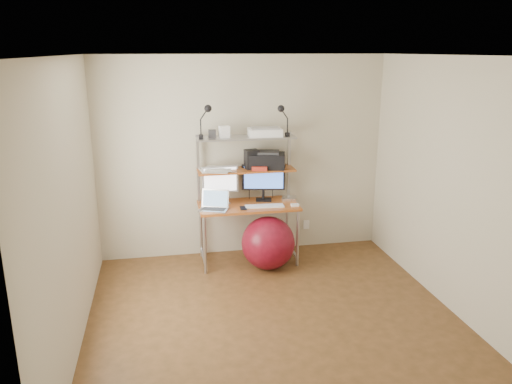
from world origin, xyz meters
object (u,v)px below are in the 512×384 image
(monitor_silver, at_px, (220,182))
(laptop, at_px, (215,205))
(printer, at_px, (267,160))
(exercise_ball, at_px, (268,243))
(monitor_black, at_px, (263,179))

(monitor_silver, distance_m, laptop, 0.34)
(laptop, relative_size, printer, 0.79)
(laptop, bearing_deg, exercise_ball, 7.76)
(monitor_black, relative_size, laptop, 1.35)
(monitor_black, height_order, exercise_ball, monitor_black)
(monitor_silver, relative_size, laptop, 1.26)
(printer, distance_m, exercise_ball, 1.01)
(laptop, bearing_deg, monitor_silver, 87.74)
(laptop, xyz_separation_m, printer, (0.68, 0.25, 0.46))
(printer, xyz_separation_m, exercise_ball, (-0.06, -0.39, -0.93))
(exercise_ball, bearing_deg, monitor_black, 86.69)
(monitor_silver, bearing_deg, exercise_ball, -43.93)
(laptop, distance_m, exercise_ball, 0.79)
(monitor_black, xyz_separation_m, exercise_ball, (-0.02, -0.40, -0.69))
(monitor_silver, height_order, laptop, monitor_silver)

